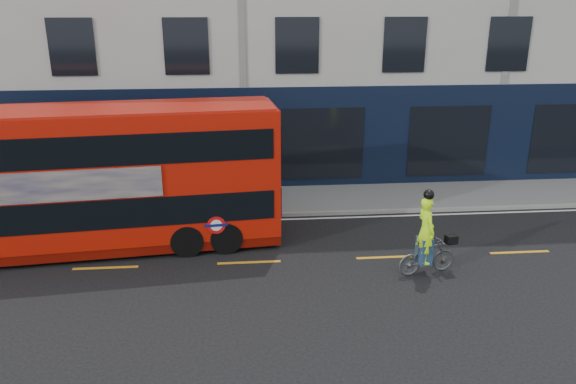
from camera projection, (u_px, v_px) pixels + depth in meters
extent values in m
plane|color=black|center=(250.00, 288.00, 14.54)|extent=(120.00, 120.00, 0.00)
cube|color=slate|center=(246.00, 201.00, 20.65)|extent=(60.00, 3.00, 0.12)
cube|color=gray|center=(247.00, 216.00, 19.23)|extent=(60.00, 0.12, 0.13)
cube|color=black|center=(245.00, 140.00, 21.41)|extent=(50.00, 0.08, 4.00)
cube|color=silver|center=(247.00, 221.00, 18.97)|extent=(58.00, 0.10, 0.01)
cube|color=#BD1507|center=(96.00, 174.00, 16.20)|extent=(10.63, 3.42, 3.75)
cube|color=#5E0A03|center=(104.00, 238.00, 16.86)|extent=(10.63, 3.37, 0.28)
cube|color=black|center=(99.00, 201.00, 16.47)|extent=(10.22, 3.42, 0.85)
cube|color=black|center=(92.00, 142.00, 15.89)|extent=(10.22, 3.42, 0.85)
cube|color=#9D160B|center=(89.00, 109.00, 15.59)|extent=(10.41, 3.30, 0.08)
cube|color=black|center=(275.00, 191.00, 17.39)|extent=(0.26, 2.13, 0.85)
cube|color=black|center=(275.00, 134.00, 16.81)|extent=(0.26, 2.13, 0.85)
cube|color=tan|center=(52.00, 187.00, 14.88)|extent=(5.67, 0.62, 0.85)
cylinder|color=red|center=(216.00, 225.00, 16.10)|extent=(0.53, 0.07, 0.53)
cylinder|color=white|center=(216.00, 225.00, 16.09)|extent=(0.34, 0.05, 0.34)
cube|color=#0C1459|center=(216.00, 225.00, 16.09)|extent=(0.66, 0.09, 0.09)
cylinder|color=black|center=(224.00, 224.00, 17.43)|extent=(1.19, 2.51, 0.95)
cylinder|color=black|center=(186.00, 227.00, 17.23)|extent=(1.19, 2.51, 0.95)
imported|color=#4F5355|center=(427.00, 257.00, 15.16)|extent=(1.73, 0.81, 1.00)
imported|color=#B5FC12|center=(426.00, 230.00, 14.88)|extent=(0.57, 0.74, 1.83)
cube|color=black|center=(451.00, 239.00, 15.22)|extent=(0.34, 0.29, 0.24)
cube|color=navy|center=(424.00, 251.00, 15.07)|extent=(0.40, 0.46, 0.75)
sphere|color=black|center=(429.00, 195.00, 14.55)|extent=(0.28, 0.28, 0.28)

